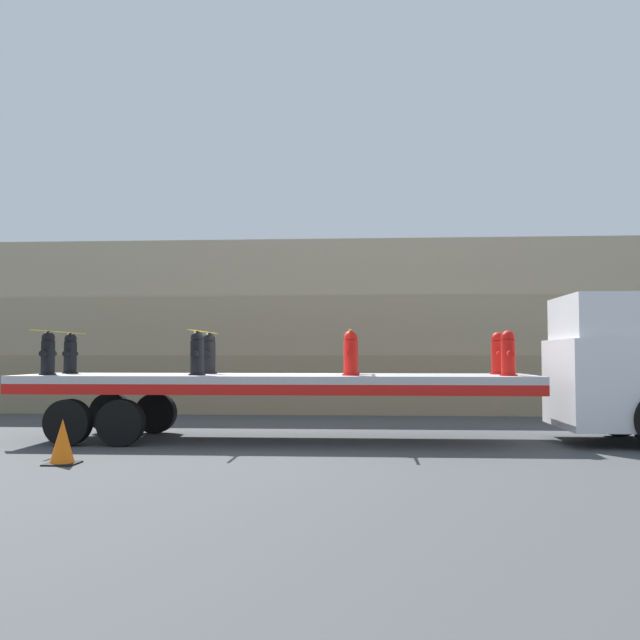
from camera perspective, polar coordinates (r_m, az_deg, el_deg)
The scene contains 16 objects.
ground_plane at distance 14.68m, azimuth -3.50°, elevation -9.58°, with size 120.00×120.00×0.00m, color #3F4244.
rock_cliff at distance 22.18m, azimuth -1.01°, elevation -0.63°, with size 60.00×3.30×5.14m.
truck_cab at distance 15.30m, azimuth 22.83°, elevation -3.64°, with size 2.32×2.62×2.90m.
flatbed_trailer at distance 14.68m, azimuth -5.87°, elevation -5.28°, with size 10.31×2.56×1.33m.
fire_hydrant_black_near_0 at distance 15.31m, azimuth -20.93°, elevation -2.54°, with size 0.34×0.56×0.87m.
fire_hydrant_black_far_0 at distance 16.30m, azimuth -19.35°, elevation -2.57°, with size 0.34×0.56×0.87m.
fire_hydrant_black_near_1 at distance 14.31m, azimuth -9.80°, elevation -2.68°, with size 0.34×0.56×0.87m.
fire_hydrant_black_far_1 at distance 15.37m, azimuth -8.86°, elevation -2.69°, with size 0.34×0.56×0.87m.
fire_hydrant_red_near_2 at distance 13.92m, azimuth 2.46°, elevation -2.71°, with size 0.34×0.56×0.87m.
fire_hydrant_red_far_2 at distance 15.00m, azimuth 2.55°, elevation -2.72°, with size 0.34×0.56×0.87m.
fire_hydrant_red_near_3 at distance 14.18m, azimuth 14.83°, elevation -2.62°, with size 0.34×0.56×0.87m.
fire_hydrant_red_far_3 at distance 15.25m, azimuth 14.04°, elevation -2.64°, with size 0.34×0.56×0.87m.
cargo_strap_rear at distance 15.81m, azimuth -20.09°, elevation -0.90°, with size 0.05×2.66×0.01m.
cargo_strap_middle at distance 14.85m, azimuth -9.30°, elevation -0.92°, with size 0.05×2.66×0.01m.
cargo_strap_front at distance 14.47m, azimuth 2.50°, elevation -0.91°, with size 0.05×2.66×0.01m.
traffic_cone at distance 12.17m, azimuth -19.91°, elevation -9.16°, with size 0.49×0.49×0.72m.
Camera 1 is at (1.82, -14.46, 1.73)m, focal length 40.00 mm.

